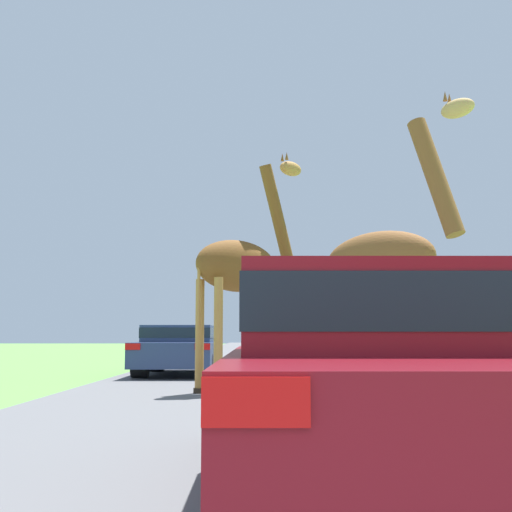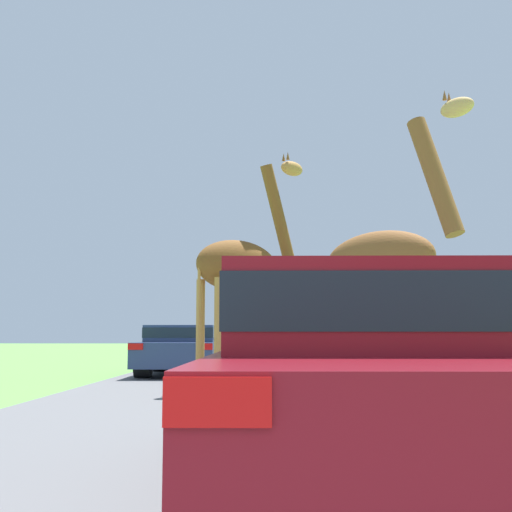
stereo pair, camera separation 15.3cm
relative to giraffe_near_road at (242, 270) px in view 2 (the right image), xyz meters
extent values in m
cube|color=#5B5B5E|center=(0.32, 17.40, -2.28)|extent=(7.37, 120.00, 0.00)
cylinder|color=#B77F3D|center=(0.23, 0.57, -1.25)|extent=(0.16, 0.16, 2.08)
cylinder|color=#2D2319|center=(0.23, 0.57, -2.23)|extent=(0.21, 0.21, 0.10)
cylinder|color=#B77F3D|center=(0.60, 0.13, -1.25)|extent=(0.16, 0.16, 2.08)
cylinder|color=#2D2319|center=(0.60, 0.13, -2.23)|extent=(0.21, 0.21, 0.10)
cylinder|color=#B77F3D|center=(-0.76, -0.26, -1.25)|extent=(0.16, 0.16, 2.08)
cylinder|color=#2D2319|center=(-0.76, -0.26, -2.23)|extent=(0.21, 0.21, 0.10)
cylinder|color=#B77F3D|center=(-0.39, -0.70, -1.25)|extent=(0.16, 0.16, 2.08)
cylinder|color=#2D2319|center=(-0.39, -0.70, -2.23)|extent=(0.21, 0.21, 0.10)
ellipsoid|color=brown|center=(-0.08, -0.07, 0.06)|extent=(1.85, 1.71, 0.98)
cylinder|color=brown|center=(0.68, 0.57, 1.23)|extent=(0.78, 0.71, 1.88)
ellipsoid|color=#B77F3D|center=(0.99, 0.83, 2.18)|extent=(0.58, 0.54, 0.30)
cylinder|color=#B77F3D|center=(-0.75, -0.63, -0.51)|extent=(0.06, 0.06, 1.14)
cone|color=brown|center=(0.82, 0.77, 2.41)|extent=(0.07, 0.07, 0.16)
cone|color=brown|center=(0.90, 0.67, 2.41)|extent=(0.07, 0.07, 0.16)
cylinder|color=tan|center=(3.07, -1.72, -1.26)|extent=(0.16, 0.16, 2.05)
cylinder|color=#2D2319|center=(3.07, -1.72, -2.23)|extent=(0.21, 0.21, 0.10)
cylinder|color=tan|center=(2.64, -2.14, -1.26)|extent=(0.16, 0.16, 2.05)
cylinder|color=#2D2319|center=(2.64, -2.14, -2.23)|extent=(0.21, 0.21, 0.10)
cylinder|color=tan|center=(2.03, -0.64, -1.26)|extent=(0.16, 0.16, 2.05)
cylinder|color=#2D2319|center=(2.03, -0.64, -2.23)|extent=(0.21, 0.21, 0.10)
cylinder|color=tan|center=(1.59, -1.05, -1.26)|extent=(0.16, 0.16, 2.05)
cylinder|color=#2D2319|center=(1.59, -1.05, -2.23)|extent=(0.21, 0.21, 0.10)
ellipsoid|color=brown|center=(2.33, -1.39, 0.03)|extent=(2.00, 2.04, 0.96)
cylinder|color=brown|center=(3.11, -2.19, 1.25)|extent=(0.85, 0.87, 2.02)
ellipsoid|color=tan|center=(3.41, -2.50, 2.26)|extent=(0.56, 0.57, 0.30)
cylinder|color=tan|center=(1.63, -0.65, -0.54)|extent=(0.06, 0.06, 1.13)
cone|color=brown|center=(3.34, -2.33, 2.49)|extent=(0.07, 0.07, 0.16)
cone|color=brown|center=(3.24, -2.43, 2.49)|extent=(0.07, 0.07, 0.16)
cube|color=maroon|center=(1.08, -7.62, -1.68)|extent=(1.96, 4.69, 0.67)
cube|color=maroon|center=(1.08, -7.62, -1.08)|extent=(1.76, 2.11, 0.54)
cube|color=#19232D|center=(1.08, -7.62, -1.05)|extent=(1.78, 2.13, 0.32)
cube|color=red|center=(0.27, -9.98, -1.44)|extent=(0.35, 0.03, 0.16)
cylinder|color=black|center=(0.29, -6.22, -1.97)|extent=(0.39, 0.62, 0.62)
cylinder|color=black|center=(1.86, -6.22, -1.97)|extent=(0.39, 0.62, 0.62)
cylinder|color=black|center=(0.29, -9.03, -1.97)|extent=(0.39, 0.62, 0.62)
cube|color=gray|center=(1.20, 11.39, -1.74)|extent=(1.73, 4.59, 0.60)
cube|color=gray|center=(1.20, 11.39, -1.18)|extent=(1.55, 2.07, 0.51)
cube|color=#19232D|center=(1.20, 11.39, -1.16)|extent=(1.57, 2.09, 0.31)
cube|color=red|center=(0.49, 9.09, -1.52)|extent=(0.31, 0.03, 0.14)
cube|color=red|center=(1.91, 9.09, -1.52)|extent=(0.31, 0.03, 0.14)
cylinder|color=black|center=(0.51, 12.77, -1.99)|extent=(0.35, 0.59, 0.59)
cylinder|color=black|center=(1.89, 12.77, -1.99)|extent=(0.35, 0.59, 0.59)
cylinder|color=black|center=(0.51, 10.02, -1.99)|extent=(0.35, 0.59, 0.59)
cylinder|color=black|center=(1.89, 10.02, -1.99)|extent=(0.35, 0.59, 0.59)
cube|color=navy|center=(-1.80, 5.36, -1.72)|extent=(2.00, 4.54, 0.62)
cube|color=navy|center=(-1.80, 5.36, -1.19)|extent=(1.80, 2.04, 0.44)
cube|color=#19232D|center=(-1.80, 5.36, -1.17)|extent=(1.82, 2.06, 0.26)
cube|color=red|center=(-2.62, 3.08, -1.50)|extent=(0.36, 0.03, 0.15)
cube|color=red|center=(-0.98, 3.08, -1.50)|extent=(0.36, 0.03, 0.15)
cylinder|color=black|center=(-2.60, 6.73, -1.99)|extent=(0.40, 0.58, 0.58)
cylinder|color=black|center=(-1.00, 6.73, -1.99)|extent=(0.40, 0.58, 0.58)
cylinder|color=black|center=(-2.60, 4.00, -1.99)|extent=(0.40, 0.58, 0.58)
cylinder|color=black|center=(-1.00, 4.00, -1.99)|extent=(0.40, 0.58, 0.58)
cube|color=silver|center=(1.76, 16.76, -1.77)|extent=(1.95, 4.48, 0.51)
cube|color=silver|center=(1.76, 16.76, -1.28)|extent=(1.75, 2.02, 0.47)
cube|color=#19232D|center=(1.76, 16.76, -1.26)|extent=(1.77, 2.04, 0.28)
cube|color=red|center=(0.96, 14.52, -1.59)|extent=(0.35, 0.03, 0.12)
cube|color=red|center=(2.56, 14.52, -1.59)|extent=(0.35, 0.03, 0.12)
cylinder|color=black|center=(0.98, 18.11, -1.98)|extent=(0.39, 0.61, 0.61)
cylinder|color=black|center=(2.54, 18.11, -1.98)|extent=(0.39, 0.61, 0.61)
cylinder|color=black|center=(0.98, 15.42, -1.98)|extent=(0.39, 0.61, 0.61)
cylinder|color=black|center=(2.54, 15.42, -1.98)|extent=(0.39, 0.61, 0.61)
camera|label=1|loc=(0.27, -12.09, -1.23)|focal=45.00mm
camera|label=2|loc=(0.43, -12.09, -1.23)|focal=45.00mm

